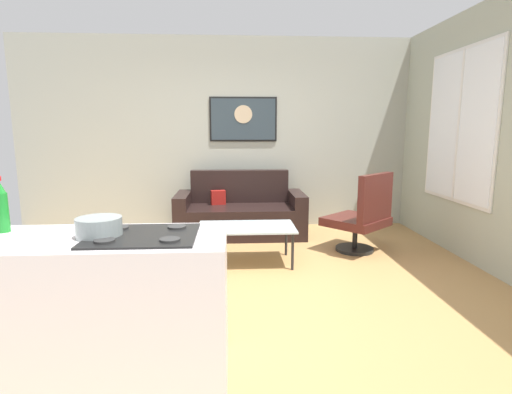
# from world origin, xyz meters

# --- Properties ---
(ground) EXTENTS (6.40, 6.40, 0.04)m
(ground) POSITION_xyz_m (0.00, 0.00, -0.02)
(ground) COLOR #B3854F
(back_wall) EXTENTS (6.40, 0.05, 2.80)m
(back_wall) POSITION_xyz_m (0.00, 2.42, 1.40)
(back_wall) COLOR #A5A99B
(back_wall) RESTS_ON ground
(right_wall) EXTENTS (0.05, 6.40, 2.80)m
(right_wall) POSITION_xyz_m (2.62, 0.30, 1.40)
(right_wall) COLOR #A7AE99
(right_wall) RESTS_ON ground
(couch) EXTENTS (1.77, 0.81, 0.89)m
(couch) POSITION_xyz_m (0.06, 1.85, 0.29)
(couch) COLOR black
(couch) RESTS_ON ground
(coffee_table) EXTENTS (1.06, 0.60, 0.42)m
(coffee_table) POSITION_xyz_m (0.11, 0.63, 0.39)
(coffee_table) COLOR silver
(coffee_table) RESTS_ON ground
(armchair) EXTENTS (0.91, 0.90, 0.97)m
(armchair) POSITION_xyz_m (1.51, 0.94, 0.45)
(armchair) COLOR black
(armchair) RESTS_ON ground
(kitchen_counter) EXTENTS (1.45, 0.63, 0.91)m
(kitchen_counter) POSITION_xyz_m (-0.81, -1.45, 0.44)
(kitchen_counter) COLOR white
(kitchen_counter) RESTS_ON ground
(soda_bottle) EXTENTS (0.07, 0.07, 0.33)m
(soda_bottle) POSITION_xyz_m (-1.38, -1.30, 1.03)
(soda_bottle) COLOR #1C8629
(soda_bottle) RESTS_ON kitchen_counter
(mixing_bowl) EXTENTS (0.25, 0.25, 0.11)m
(mixing_bowl) POSITION_xyz_m (-0.79, -1.45, 0.94)
(mixing_bowl) COLOR gray
(mixing_bowl) RESTS_ON kitchen_counter
(wall_painting) EXTENTS (0.99, 0.03, 0.65)m
(wall_painting) POSITION_xyz_m (0.13, 2.38, 1.62)
(wall_painting) COLOR black
(window) EXTENTS (0.03, 1.42, 1.77)m
(window) POSITION_xyz_m (2.59, 0.90, 1.51)
(window) COLOR silver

